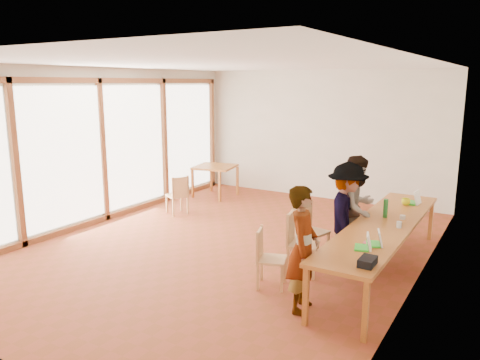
# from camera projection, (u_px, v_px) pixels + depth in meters

# --- Properties ---
(ground) EXTENTS (8.00, 8.00, 0.00)m
(ground) POSITION_uv_depth(u_px,v_px,m) (230.00, 245.00, 7.93)
(ground) COLOR brown
(ground) RESTS_ON ground
(wall_back) EXTENTS (6.00, 0.10, 3.00)m
(wall_back) POSITION_uv_depth(u_px,v_px,m) (321.00, 135.00, 10.97)
(wall_back) COLOR beige
(wall_back) RESTS_ON ground
(wall_right) EXTENTS (0.10, 8.00, 3.00)m
(wall_right) POSITION_uv_depth(u_px,v_px,m) (423.00, 177.00, 6.10)
(wall_right) COLOR beige
(wall_right) RESTS_ON ground
(window_wall) EXTENTS (0.10, 8.00, 3.00)m
(window_wall) POSITION_uv_depth(u_px,v_px,m) (102.00, 146.00, 9.13)
(window_wall) COLOR white
(window_wall) RESTS_ON ground
(ceiling) EXTENTS (6.00, 8.00, 0.04)m
(ceiling) POSITION_uv_depth(u_px,v_px,m) (229.00, 62.00, 7.32)
(ceiling) COLOR white
(ceiling) RESTS_ON wall_back
(communal_table) EXTENTS (0.80, 4.00, 0.75)m
(communal_table) POSITION_uv_depth(u_px,v_px,m) (383.00, 227.00, 6.63)
(communal_table) COLOR #AD6426
(communal_table) RESTS_ON ground
(side_table) EXTENTS (0.90, 0.90, 0.75)m
(side_table) POSITION_uv_depth(u_px,v_px,m) (215.00, 169.00, 11.24)
(side_table) COLOR #AD6426
(side_table) RESTS_ON ground
(chair_near) EXTENTS (0.47, 0.47, 0.42)m
(chair_near) POSITION_uv_depth(u_px,v_px,m) (265.00, 251.00, 6.27)
(chair_near) COLOR tan
(chair_near) RESTS_ON ground
(chair_mid) EXTENTS (0.51, 0.51, 0.48)m
(chair_mid) POSITION_uv_depth(u_px,v_px,m) (297.00, 236.00, 6.70)
(chair_mid) COLOR tan
(chair_mid) RESTS_ON ground
(chair_far) EXTENTS (0.50, 0.50, 0.47)m
(chair_far) POSITION_uv_depth(u_px,v_px,m) (308.00, 224.00, 7.35)
(chair_far) COLOR tan
(chair_far) RESTS_ON ground
(chair_empty) EXTENTS (0.47, 0.47, 0.47)m
(chair_empty) POSITION_uv_depth(u_px,v_px,m) (357.00, 214.00, 7.89)
(chair_empty) COLOR tan
(chair_empty) RESTS_ON ground
(chair_spare) EXTENTS (0.51, 0.51, 0.44)m
(chair_spare) POSITION_uv_depth(u_px,v_px,m) (179.00, 191.00, 9.69)
(chair_spare) COLOR tan
(chair_spare) RESTS_ON ground
(person_near) EXTENTS (0.49, 0.63, 1.54)m
(person_near) POSITION_uv_depth(u_px,v_px,m) (303.00, 249.00, 5.56)
(person_near) COLOR gray
(person_near) RESTS_ON ground
(person_mid) EXTENTS (0.81, 0.93, 1.63)m
(person_mid) POSITION_uv_depth(u_px,v_px,m) (357.00, 208.00, 7.21)
(person_mid) COLOR gray
(person_mid) RESTS_ON ground
(person_far) EXTENTS (0.87, 1.15, 1.58)m
(person_far) POSITION_uv_depth(u_px,v_px,m) (347.00, 215.00, 6.91)
(person_far) COLOR gray
(person_far) RESTS_ON ground
(laptop_near) EXTENTS (0.25, 0.27, 0.19)m
(laptop_near) POSITION_uv_depth(u_px,v_px,m) (365.00, 245.00, 5.60)
(laptop_near) COLOR #31D630
(laptop_near) RESTS_ON communal_table
(laptop_mid) EXTENTS (0.25, 0.27, 0.19)m
(laptop_mid) POSITION_uv_depth(u_px,v_px,m) (377.00, 241.00, 5.73)
(laptop_mid) COLOR #31D630
(laptop_mid) RESTS_ON communal_table
(laptop_far) EXTENTS (0.25, 0.28, 0.23)m
(laptop_far) POSITION_uv_depth(u_px,v_px,m) (414.00, 200.00, 7.69)
(laptop_far) COLOR #31D630
(laptop_far) RESTS_ON communal_table
(yellow_mug) EXTENTS (0.17, 0.17, 0.11)m
(yellow_mug) POSITION_uv_depth(u_px,v_px,m) (406.00, 202.00, 7.62)
(yellow_mug) COLOR yellow
(yellow_mug) RESTS_ON communal_table
(green_bottle) EXTENTS (0.07, 0.07, 0.28)m
(green_bottle) POSITION_uv_depth(u_px,v_px,m) (386.00, 208.00, 6.90)
(green_bottle) COLOR #1F6A2D
(green_bottle) RESTS_ON communal_table
(clear_glass) EXTENTS (0.07, 0.07, 0.09)m
(clear_glass) POSITION_uv_depth(u_px,v_px,m) (399.00, 225.00, 6.42)
(clear_glass) COLOR silver
(clear_glass) RESTS_ON communal_table
(condiment_cup) EXTENTS (0.08, 0.08, 0.06)m
(condiment_cup) POSITION_uv_depth(u_px,v_px,m) (403.00, 217.00, 6.83)
(condiment_cup) COLOR white
(condiment_cup) RESTS_ON communal_table
(pink_phone) EXTENTS (0.05, 0.10, 0.01)m
(pink_phone) POSITION_uv_depth(u_px,v_px,m) (366.00, 243.00, 5.81)
(pink_phone) COLOR #E74768
(pink_phone) RESTS_ON communal_table
(black_pouch) EXTENTS (0.16, 0.26, 0.09)m
(black_pouch) POSITION_uv_depth(u_px,v_px,m) (368.00, 262.00, 5.10)
(black_pouch) COLOR black
(black_pouch) RESTS_ON communal_table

